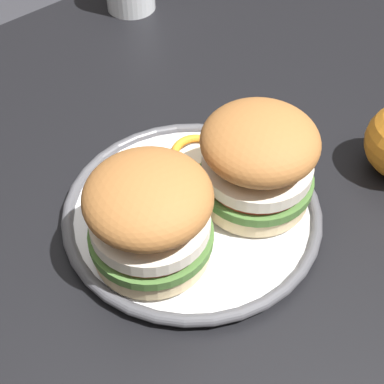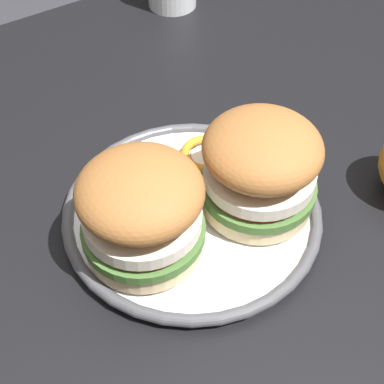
# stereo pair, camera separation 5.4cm
# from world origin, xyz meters

# --- Properties ---
(dining_table) EXTENTS (1.14, 0.99, 0.71)m
(dining_table) POSITION_xyz_m (0.00, 0.00, 0.61)
(dining_table) COLOR black
(dining_table) RESTS_ON ground
(dinner_plate) EXTENTS (0.26, 0.26, 0.02)m
(dinner_plate) POSITION_xyz_m (0.08, -0.04, 0.71)
(dinner_plate) COLOR white
(dinner_plate) RESTS_ON dining_table
(sandwich_half_left) EXTENTS (0.13, 0.13, 0.10)m
(sandwich_half_left) POSITION_xyz_m (0.02, -0.01, 0.77)
(sandwich_half_left) COLOR beige
(sandwich_half_left) RESTS_ON dinner_plate
(sandwich_half_right) EXTENTS (0.12, 0.12, 0.10)m
(sandwich_half_right) POSITION_xyz_m (0.14, -0.03, 0.77)
(sandwich_half_right) COLOR beige
(sandwich_half_right) RESTS_ON dinner_plate
(orange_peel_curled) EXTENTS (0.08, 0.08, 0.01)m
(orange_peel_curled) POSITION_xyz_m (0.02, -0.09, 0.73)
(orange_peel_curled) COLOR orange
(orange_peel_curled) RESTS_ON dinner_plate
(orange_peel_strip_long) EXTENTS (0.05, 0.08, 0.01)m
(orange_peel_strip_long) POSITION_xyz_m (0.07, -0.10, 0.73)
(orange_peel_strip_long) COLOR orange
(orange_peel_strip_long) RESTS_ON dinner_plate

